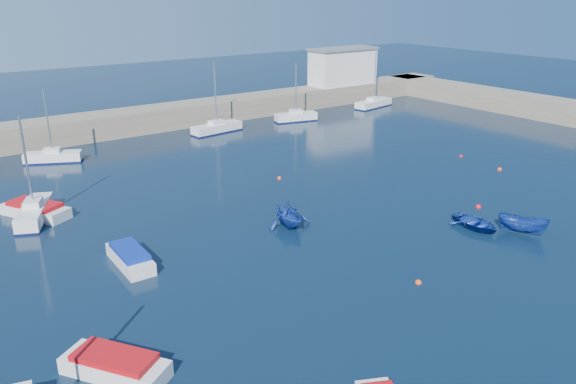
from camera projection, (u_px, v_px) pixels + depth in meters
ground at (473, 278)px, 32.75m from camera, size 220.00×220.00×0.00m
back_wall at (153, 118)px, 67.33m from camera, size 96.00×4.50×2.60m
right_arm at (479, 97)px, 80.97m from camera, size 4.50×32.00×2.60m
harbor_office at (343, 67)px, 82.60m from camera, size 10.00×4.00×5.00m
sailboat_3 at (35, 212)px, 40.83m from camera, size 3.83×5.89×7.72m
sailboat_5 at (53, 157)px, 54.57m from camera, size 5.41×3.67×7.10m
sailboat_6 at (217, 128)px, 65.89m from camera, size 6.41×2.52×8.22m
sailboat_7 at (296, 117)px, 71.63m from camera, size 5.62×2.71×7.29m
sailboat_8 at (373, 103)px, 80.18m from camera, size 6.80×3.03×8.58m
motorboat_0 at (115, 365)px, 24.36m from camera, size 4.06×4.90×1.07m
motorboat_1 at (130, 257)px, 34.15m from camera, size 1.66×4.51×1.10m
motorboat_2 at (35, 210)px, 41.54m from camera, size 4.26×5.59×1.10m
dinghy_center at (476, 223)px, 39.51m from camera, size 2.83×3.79×0.75m
dinghy_left at (288, 214)px, 39.67m from camera, size 3.55×3.96×1.87m
dinghy_right at (523, 225)px, 38.55m from camera, size 2.43×3.60×1.30m
buoy_0 at (418, 283)px, 32.22m from camera, size 0.39×0.39×0.39m
buoy_1 at (478, 207)px, 43.41m from camera, size 0.48×0.48×0.48m
buoy_2 at (500, 170)px, 52.47m from camera, size 0.42×0.42×0.42m
buoy_3 at (279, 178)px, 50.02m from camera, size 0.39×0.39×0.39m
buoy_4 at (461, 156)px, 56.62m from camera, size 0.39×0.39×0.39m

